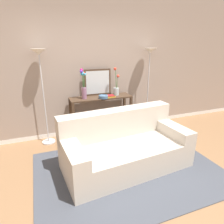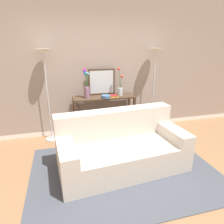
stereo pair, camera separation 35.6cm
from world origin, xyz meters
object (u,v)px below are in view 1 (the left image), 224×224
(console_table, at_px, (101,109))
(floor_lamp_right, at_px, (149,67))
(vase_short_flowers, at_px, (116,87))
(book_stack, at_px, (110,96))
(floor_lamp_left, at_px, (41,71))
(couch, at_px, (125,148))
(fruit_bowl, at_px, (103,97))
(wall_mirror, at_px, (98,82))
(vase_tall_flowers, at_px, (84,86))
(book_row_under_console, at_px, (88,134))

(console_table, xyz_separation_m, floor_lamp_right, (1.13, 0.04, 0.83))
(vase_short_flowers, bearing_deg, book_stack, -147.63)
(floor_lamp_left, xyz_separation_m, book_stack, (1.29, -0.13, -0.55))
(couch, bearing_deg, floor_lamp_right, 48.19)
(fruit_bowl, bearing_deg, book_stack, 11.64)
(floor_lamp_left, distance_m, wall_mirror, 1.15)
(vase_tall_flowers, bearing_deg, vase_short_flowers, 2.99)
(floor_lamp_right, relative_size, vase_short_flowers, 3.09)
(wall_mirror, height_order, book_row_under_console, wall_mirror)
(wall_mirror, relative_size, vase_short_flowers, 0.97)
(floor_lamp_right, bearing_deg, book_row_under_console, -178.46)
(fruit_bowl, height_order, book_stack, fruit_bowl)
(floor_lamp_left, relative_size, fruit_bowl, 9.62)
(couch, distance_m, console_table, 1.26)
(wall_mirror, height_order, book_stack, wall_mirror)
(floor_lamp_left, xyz_separation_m, floor_lamp_right, (2.24, -0.00, -0.01))
(wall_mirror, xyz_separation_m, vase_short_flowers, (0.37, -0.14, -0.11))
(floor_lamp_right, bearing_deg, couch, -131.81)
(floor_lamp_right, bearing_deg, vase_tall_flowers, -177.93)
(console_table, relative_size, floor_lamp_left, 0.70)
(vase_short_flowers, height_order, book_row_under_console, vase_short_flowers)
(wall_mirror, xyz_separation_m, vase_tall_flowers, (-0.34, -0.18, -0.02))
(couch, height_order, book_row_under_console, couch)
(couch, relative_size, vase_tall_flowers, 3.44)
(console_table, xyz_separation_m, book_stack, (0.18, -0.09, 0.29))
(floor_lamp_right, height_order, book_stack, floor_lamp_right)
(floor_lamp_left, bearing_deg, floor_lamp_right, -0.00)
(floor_lamp_left, distance_m, vase_tall_flowers, 0.82)
(floor_lamp_left, bearing_deg, vase_short_flowers, -0.65)
(vase_short_flowers, xyz_separation_m, fruit_bowl, (-0.34, -0.15, -0.14))
(couch, distance_m, vase_short_flowers, 1.49)
(floor_lamp_right, xyz_separation_m, vase_tall_flowers, (-1.49, -0.05, -0.31))
(console_table, relative_size, floor_lamp_right, 0.71)
(fruit_bowl, bearing_deg, floor_lamp_right, 8.30)
(floor_lamp_right, relative_size, wall_mirror, 3.18)
(book_stack, bearing_deg, book_row_under_console, 169.36)
(wall_mirror, bearing_deg, floor_lamp_right, -6.19)
(vase_tall_flowers, relative_size, vase_short_flowers, 1.02)
(floor_lamp_right, height_order, vase_tall_flowers, floor_lamp_right)
(couch, xyz_separation_m, wall_mirror, (-0.01, 1.39, 0.82))
(fruit_bowl, bearing_deg, floor_lamp_left, 171.75)
(wall_mirror, xyz_separation_m, fruit_bowl, (0.02, -0.29, -0.24))
(couch, xyz_separation_m, vase_tall_flowers, (-0.35, 1.22, 0.80))
(console_table, distance_m, book_row_under_console, 0.62)
(floor_lamp_left, bearing_deg, couch, -48.92)
(wall_mirror, xyz_separation_m, book_stack, (0.19, -0.25, -0.25))
(vase_tall_flowers, distance_m, book_stack, 0.58)
(floor_lamp_right, bearing_deg, book_stack, -172.29)
(book_stack, xyz_separation_m, book_row_under_console, (-0.48, 0.09, -0.82))
(wall_mirror, relative_size, vase_tall_flowers, 0.96)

